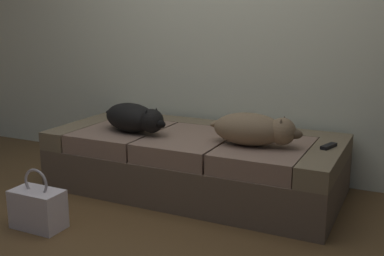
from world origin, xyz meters
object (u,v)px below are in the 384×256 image
(dog_dark, at_px, (134,118))
(handbag, at_px, (38,208))
(tv_remote, at_px, (329,146))
(couch, at_px, (195,162))
(dog_tan, at_px, (254,129))

(dog_dark, height_order, handbag, dog_dark)
(tv_remote, distance_m, handbag, 1.87)
(couch, relative_size, dog_tan, 3.28)
(couch, distance_m, dog_tan, 0.60)
(dog_dark, bearing_deg, couch, 21.41)
(tv_remote, bearing_deg, dog_dark, -154.29)
(couch, height_order, tv_remote, tv_remote)
(couch, distance_m, tv_remote, 0.97)
(tv_remote, relative_size, handbag, 0.40)
(handbag, bearing_deg, dog_tan, 39.29)
(couch, bearing_deg, tv_remote, 1.59)
(dog_dark, xyz_separation_m, handbag, (-0.17, -0.84, -0.41))
(dog_dark, distance_m, handbag, 0.95)
(dog_tan, xyz_separation_m, handbag, (-1.07, -0.88, -0.42))
(couch, xyz_separation_m, handbag, (-0.58, -1.01, -0.09))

